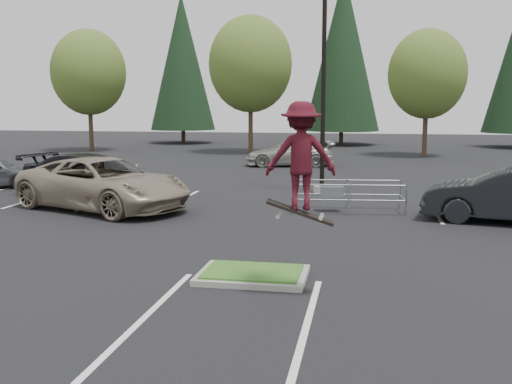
% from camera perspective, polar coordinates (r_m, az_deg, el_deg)
% --- Properties ---
extents(ground, '(120.00, 120.00, 0.00)m').
position_cam_1_polar(ground, '(12.37, -0.31, -8.20)').
color(ground, black).
rests_on(ground, ground).
extents(grass_median, '(2.20, 1.60, 0.16)m').
position_cam_1_polar(grass_median, '(12.35, -0.31, -7.85)').
color(grass_median, gray).
rests_on(grass_median, ground).
extents(stall_lines, '(22.62, 17.60, 0.01)m').
position_cam_1_polar(stall_lines, '(18.37, -0.92, -2.66)').
color(stall_lines, white).
rests_on(stall_lines, ground).
extents(light_pole, '(0.70, 0.60, 10.12)m').
position_cam_1_polar(light_pole, '(23.73, 6.46, 10.86)').
color(light_pole, gray).
rests_on(light_pole, ground).
extents(decid_a, '(5.44, 5.44, 8.91)m').
position_cam_1_polar(decid_a, '(46.38, -15.63, 10.68)').
color(decid_a, '#38281C').
rests_on(decid_a, ground).
extents(decid_b, '(5.89, 5.89, 9.64)m').
position_cam_1_polar(decid_b, '(43.04, -0.53, 11.80)').
color(decid_b, '#38281C').
rests_on(decid_b, ground).
extents(decid_c, '(5.12, 5.12, 8.38)m').
position_cam_1_polar(decid_c, '(41.68, 15.98, 10.50)').
color(decid_c, '#38281C').
rests_on(decid_c, ground).
extents(conif_a, '(5.72, 5.72, 13.00)m').
position_cam_1_polar(conif_a, '(54.25, -7.06, 12.16)').
color(conif_a, '#38281C').
rests_on(conif_a, ground).
extents(conif_b, '(6.38, 6.38, 14.50)m').
position_cam_1_polar(conif_b, '(52.37, 8.28, 13.10)').
color(conif_b, '#38281C').
rests_on(conif_b, ground).
extents(cart_corral, '(3.69, 1.64, 1.01)m').
position_cam_1_polar(cart_corral, '(19.84, 7.61, -0.04)').
color(cart_corral, gray).
rests_on(cart_corral, ground).
extents(skateboarder, '(1.37, 0.94, 2.22)m').
position_cam_1_polar(skateboarder, '(10.75, 4.26, 3.37)').
color(skateboarder, black).
rests_on(skateboarder, ground).
extents(car_l_tan, '(6.90, 5.07, 1.74)m').
position_cam_1_polar(car_l_tan, '(20.76, -14.44, 0.79)').
color(car_l_tan, gray).
rests_on(car_l_tan, ground).
extents(car_l_black, '(6.07, 3.69, 1.65)m').
position_cam_1_polar(car_l_black, '(23.33, -15.57, 1.45)').
color(car_l_black, black).
rests_on(car_l_black, ground).
extents(car_r_charc, '(5.36, 2.80, 1.68)m').
position_cam_1_polar(car_r_charc, '(19.31, 23.18, -0.28)').
color(car_r_charc, black).
rests_on(car_r_charc, ground).
extents(car_far_silver, '(5.22, 2.86, 1.43)m').
position_cam_1_polar(car_far_silver, '(34.03, 3.31, 3.69)').
color(car_far_silver, '#AEADA8').
rests_on(car_far_silver, ground).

